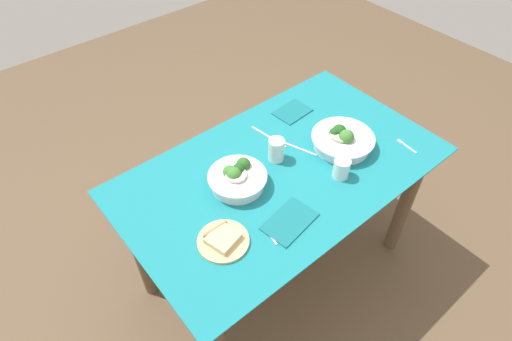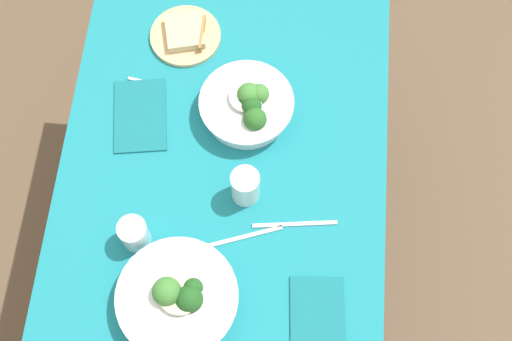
{
  "view_description": "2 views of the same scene",
  "coord_description": "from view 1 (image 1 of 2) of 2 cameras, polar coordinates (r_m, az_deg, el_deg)",
  "views": [
    {
      "loc": [
        0.9,
        0.91,
        2.07
      ],
      "look_at": [
        0.09,
        -0.06,
        0.77
      ],
      "focal_mm": 29.95,
      "sensor_mm": 36.0,
      "label": 1
    },
    {
      "loc": [
        -0.62,
        -0.14,
        2.38
      ],
      "look_at": [
        0.04,
        -0.08,
        0.77
      ],
      "focal_mm": 48.79,
      "sensor_mm": 36.0,
      "label": 2
    }
  ],
  "objects": [
    {
      "name": "water_glass_side",
      "position": [
        1.8,
        11.34,
        0.27
      ],
      "size": [
        0.07,
        0.07,
        0.09
      ],
      "primitive_type": "cylinder",
      "color": "silver",
      "rests_on": "dining_table"
    },
    {
      "name": "fork_by_far_bowl",
      "position": [
        1.6,
        1.78,
        -8.51
      ],
      "size": [
        0.03,
        0.1,
        0.0
      ],
      "rotation": [
        0.0,
        0.0,
        4.55
      ],
      "color": "#B7B7BC",
      "rests_on": "dining_table"
    },
    {
      "name": "table_knife_right",
      "position": [
        1.97,
        1.72,
        4.52
      ],
      "size": [
        0.04,
        0.21,
        0.0
      ],
      "primitive_type": "cube",
      "rotation": [
        0.0,
        0.0,
        1.7
      ],
      "color": "#B7B7BC",
      "rests_on": "dining_table"
    },
    {
      "name": "napkin_folded_upper",
      "position": [
        1.64,
        4.48,
        -6.79
      ],
      "size": [
        0.23,
        0.16,
        0.01
      ],
      "primitive_type": "cube",
      "rotation": [
        0.0,
        0.0,
        0.16
      ],
      "color": "#156870",
      "rests_on": "dining_table"
    },
    {
      "name": "broccoli_bowl_far",
      "position": [
        1.94,
        11.44,
        4.0
      ],
      "size": [
        0.28,
        0.28,
        0.11
      ],
      "color": "white",
      "rests_on": "dining_table"
    },
    {
      "name": "table_knife_left",
      "position": [
        1.92,
        5.28,
        3.13
      ],
      "size": [
        0.08,
        0.2,
        0.0
      ],
      "primitive_type": "cube",
      "rotation": [
        0.0,
        0.0,
        5.06
      ],
      "color": "#B7B7BC",
      "rests_on": "dining_table"
    },
    {
      "name": "napkin_folded_lower",
      "position": [
        2.12,
        4.88,
        7.84
      ],
      "size": [
        0.18,
        0.14,
        0.01
      ],
      "primitive_type": "cube",
      "rotation": [
        0.0,
        0.0,
        0.08
      ],
      "color": "#156870",
      "rests_on": "dining_table"
    },
    {
      "name": "ground_plane",
      "position": [
        2.43,
        2.69,
        -12.5
      ],
      "size": [
        6.0,
        6.0,
        0.0
      ],
      "primitive_type": "plane",
      "color": "brown"
    },
    {
      "name": "bread_side_plate",
      "position": [
        1.58,
        -4.43,
        -9.21
      ],
      "size": [
        0.19,
        0.19,
        0.04
      ],
      "color": "#D6B27A",
      "rests_on": "dining_table"
    },
    {
      "name": "fork_by_near_bowl",
      "position": [
        2.04,
        19.4,
        3.14
      ],
      "size": [
        0.02,
        0.11,
        0.0
      ],
      "rotation": [
        0.0,
        0.0,
        4.62
      ],
      "color": "#B7B7BC",
      "rests_on": "dining_table"
    },
    {
      "name": "broccoli_bowl_near",
      "position": [
        1.73,
        -2.51,
        -1.02
      ],
      "size": [
        0.24,
        0.24,
        0.1
      ],
      "color": "white",
      "rests_on": "dining_table"
    },
    {
      "name": "water_glass_center",
      "position": [
        1.83,
        2.73,
        2.79
      ],
      "size": [
        0.07,
        0.07,
        0.1
      ],
      "primitive_type": "cylinder",
      "color": "silver",
      "rests_on": "dining_table"
    },
    {
      "name": "dining_table",
      "position": [
        1.92,
        3.32,
        -2.49
      ],
      "size": [
        1.39,
        0.82,
        0.76
      ],
      "color": "#197A84",
      "rests_on": "ground_plane"
    }
  ]
}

